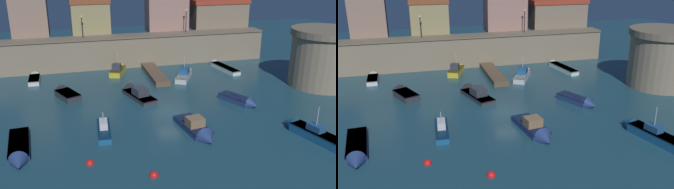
% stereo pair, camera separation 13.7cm
% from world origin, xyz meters
% --- Properties ---
extents(ground_plane, '(106.20, 106.20, 0.00)m').
position_xyz_m(ground_plane, '(0.00, 0.00, 0.00)').
color(ground_plane, '#1E4756').
extents(quay_wall, '(40.32, 3.14, 4.63)m').
position_xyz_m(quay_wall, '(0.00, 19.12, 2.33)').
color(quay_wall, gray).
rests_on(quay_wall, ground).
extents(old_town_backdrop, '(36.79, 6.00, 8.50)m').
position_xyz_m(old_town_backdrop, '(1.47, 22.91, 7.74)').
color(old_town_backdrop, '#9A7866').
rests_on(old_town_backdrop, ground).
extents(fortress_tower, '(8.64, 8.64, 7.28)m').
position_xyz_m(fortress_tower, '(21.16, 3.57, 3.70)').
color(fortress_tower, gray).
rests_on(fortress_tower, ground).
extents(pier_dock, '(1.91, 9.61, 0.70)m').
position_xyz_m(pier_dock, '(1.48, 12.90, 0.34)').
color(pier_dock, brown).
rests_on(pier_dock, ground).
extents(quay_lamp_0, '(0.32, 0.32, 3.15)m').
position_xyz_m(quay_lamp_0, '(-7.61, 19.12, 6.75)').
color(quay_lamp_0, black).
rests_on(quay_lamp_0, quay_wall).
extents(quay_lamp_1, '(0.32, 0.32, 3.49)m').
position_xyz_m(quay_lamp_1, '(7.92, 19.12, 6.95)').
color(quay_lamp_1, black).
rests_on(quay_lamp_1, quay_wall).
extents(moored_boat_0, '(2.71, 6.49, 1.99)m').
position_xyz_m(moored_boat_0, '(1.28, -5.79, 0.38)').
color(moored_boat_0, navy).
rests_on(moored_boat_0, ground).
extents(moored_boat_1, '(2.24, 7.32, 1.60)m').
position_xyz_m(moored_boat_1, '(-14.51, -5.43, 0.29)').
color(moored_boat_1, navy).
rests_on(moored_boat_1, ground).
extents(moored_boat_2, '(3.14, 7.07, 3.41)m').
position_xyz_m(moored_boat_2, '(10.99, -8.97, 0.49)').
color(moored_boat_2, '#195689').
rests_on(moored_boat_2, ground).
extents(moored_boat_3, '(3.44, 4.93, 1.66)m').
position_xyz_m(moored_boat_3, '(-10.63, 7.74, 0.40)').
color(moored_boat_3, '#333338').
rests_on(moored_boat_3, ground).
extents(moored_boat_4, '(3.49, 5.22, 1.46)m').
position_xyz_m(moored_boat_4, '(8.51, 0.19, 0.36)').
color(moored_boat_4, navy).
rests_on(moored_boat_4, ground).
extents(moored_boat_5, '(1.40, 4.70, 1.28)m').
position_xyz_m(moored_boat_5, '(-14.48, 15.23, 0.32)').
color(moored_boat_5, white).
rests_on(moored_boat_5, ground).
extents(moored_boat_6, '(2.54, 7.50, 1.23)m').
position_xyz_m(moored_boat_6, '(11.81, 13.91, 0.33)').
color(moored_boat_6, white).
rests_on(moored_boat_6, ground).
extents(moored_boat_7, '(1.48, 5.88, 2.52)m').
position_xyz_m(moored_boat_7, '(-7.19, -2.71, 0.41)').
color(moored_boat_7, '#195689').
rests_on(moored_boat_7, ground).
extents(moored_boat_8, '(3.72, 6.95, 2.01)m').
position_xyz_m(moored_boat_8, '(-2.58, 5.94, 0.40)').
color(moored_boat_8, '#333338').
rests_on(moored_boat_8, ground).
extents(moored_boat_9, '(4.18, 6.13, 3.42)m').
position_xyz_m(moored_boat_9, '(5.34, 11.28, 0.54)').
color(moored_boat_9, silver).
rests_on(moored_boat_9, ground).
extents(moored_boat_10, '(3.12, 4.96, 3.44)m').
position_xyz_m(moored_boat_10, '(-3.17, 15.56, 0.54)').
color(moored_boat_10, gold).
rests_on(moored_boat_10, ground).
extents(mooring_buoy_0, '(0.75, 0.75, 0.75)m').
position_xyz_m(mooring_buoy_0, '(-4.36, -11.59, 0.00)').
color(mooring_buoy_0, red).
rests_on(mooring_buoy_0, ground).
extents(mooring_buoy_1, '(0.71, 0.71, 0.71)m').
position_xyz_m(mooring_buoy_1, '(-8.89, -8.55, 0.00)').
color(mooring_buoy_1, red).
rests_on(mooring_buoy_1, ground).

